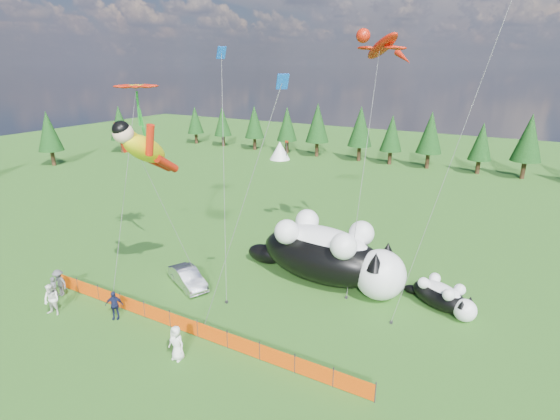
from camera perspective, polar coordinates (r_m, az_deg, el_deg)
name	(u,v)px	position (r m, az deg, el deg)	size (l,w,h in m)	color
ground	(217,307)	(27.91, -8.26, -12.44)	(160.00, 160.00, 0.00)	#123D0B
safety_fence	(184,324)	(25.72, -12.48, -14.34)	(22.06, 0.06, 1.10)	#262626
tree_line	(406,139)	(66.24, 16.08, 8.95)	(90.00, 4.00, 8.00)	black
festival_tents	(482,172)	(60.23, 24.88, 4.51)	(50.00, 3.20, 2.80)	white
cat_large	(329,254)	(29.79, 6.39, -5.73)	(12.16, 5.10, 4.39)	black
cat_small	(443,296)	(28.79, 20.48, -10.51)	(4.71, 3.26, 1.82)	black
car	(188,278)	(30.30, -11.96, -8.65)	(1.34, 3.85, 1.27)	silver
spectator_a	(54,289)	(31.29, -27.44, -9.18)	(0.60, 0.39, 1.65)	#4F4F54
spectator_b	(52,300)	(29.68, -27.66, -10.36)	(0.96, 0.57, 1.98)	white
spectator_c	(114,305)	(27.84, -20.83, -11.55)	(1.04, 0.53, 1.77)	#161C3E
spectator_d	(59,283)	(31.81, -26.89, -8.47)	(1.17, 0.61, 1.82)	#4F4F54
spectator_e	(177,343)	(23.54, -13.36, -16.55)	(0.92, 0.60, 1.89)	white
superhero_kite	(145,149)	(26.62, -17.23, 7.62)	(5.03, 5.49, 11.83)	yellow
gecko_kite	(382,46)	(31.43, 13.18, 20.08)	(6.09, 9.71, 17.05)	red
flower_kite	(136,89)	(31.49, -18.27, 14.80)	(2.99, 6.32, 13.62)	red
diamond_kite_a	(222,62)	(30.56, -7.65, 18.64)	(4.01, 6.01, 16.32)	#0C4DB7
diamond_kite_c	(277,98)	(19.95, -0.38, 14.36)	(4.99, 1.51, 14.50)	#0C4DB7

